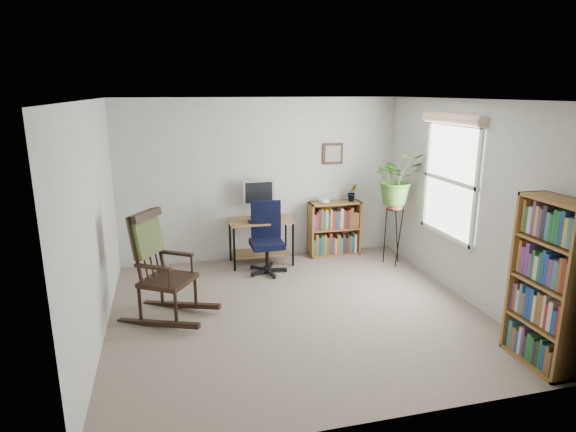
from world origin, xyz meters
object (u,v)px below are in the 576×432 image
object	(u,v)px
desk	(261,242)
office_chair	(267,238)
tall_bookshelf	(548,284)
low_bookshelf	(334,228)
rocking_chair	(167,266)

from	to	relation	value
desk	office_chair	size ratio (longest dim) A/B	0.92
desk	tall_bookshelf	bearing A→B (deg)	-58.80
low_bookshelf	tall_bookshelf	world-z (taller)	tall_bookshelf
desk	low_bookshelf	bearing A→B (deg)	5.79
office_chair	tall_bookshelf	bearing A→B (deg)	-47.08
office_chair	rocking_chair	bearing A→B (deg)	-132.86
desk	office_chair	world-z (taller)	office_chair
rocking_chair	low_bookshelf	bearing A→B (deg)	-24.91
rocking_chair	tall_bookshelf	world-z (taller)	tall_bookshelf
low_bookshelf	rocking_chair	bearing A→B (deg)	-147.61
office_chair	low_bookshelf	world-z (taller)	office_chair
rocking_chair	tall_bookshelf	size ratio (longest dim) A/B	0.78
desk	rocking_chair	bearing A→B (deg)	-132.20
rocking_chair	tall_bookshelf	bearing A→B (deg)	-85.81
desk	tall_bookshelf	xyz separation A→B (m)	(2.00, -3.30, 0.46)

